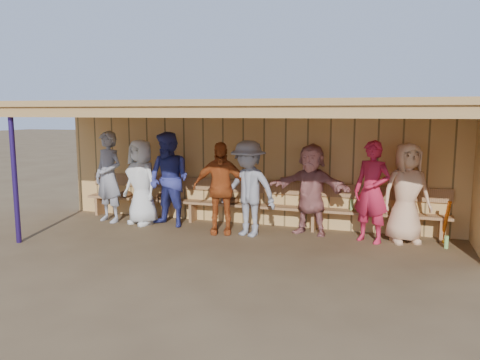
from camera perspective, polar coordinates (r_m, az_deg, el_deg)
name	(u,v)px	position (r m, az deg, el deg)	size (l,w,h in m)	color
ground	(234,239)	(8.67, -0.72, -7.20)	(90.00, 90.00, 0.00)	brown
player_a	(109,177)	(10.24, -15.73, 0.37)	(0.70, 0.46, 1.92)	gray
player_b	(141,182)	(9.86, -11.98, -0.26)	(0.86, 0.56, 1.76)	silver
player_c	(169,180)	(9.55, -8.63, 0.05)	(0.93, 0.73, 1.92)	navy
player_d	(220,188)	(8.91, -2.45, -0.98)	(1.03, 0.43, 1.76)	#B04B1C
player_e	(248,189)	(8.73, 1.03, -1.05)	(1.16, 0.67, 1.80)	gray
player_f	(311,189)	(8.96, 8.63, -1.12)	(1.61, 0.51, 1.73)	#B86F67
player_g	(372,192)	(8.63, 15.78, -1.38)	(0.67, 0.44, 1.83)	#C31F3D
player_h	(407,193)	(8.79, 19.64, -1.49)	(0.88, 0.57, 1.79)	#E1AB7E
dugout_structure	(265,145)	(8.92, 3.05, 4.29)	(8.80, 3.20, 2.50)	tan
bench	(251,200)	(9.59, 1.41, -2.47)	(7.60, 0.34, 0.93)	#A57446
dugout_equipment	(213,201)	(9.72, -3.27, -2.55)	(6.74, 0.62, 0.80)	orange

